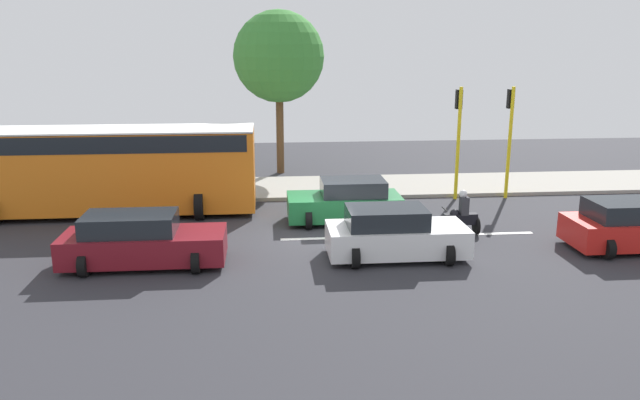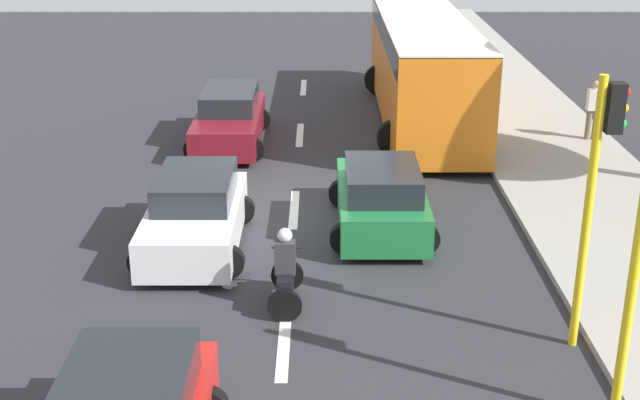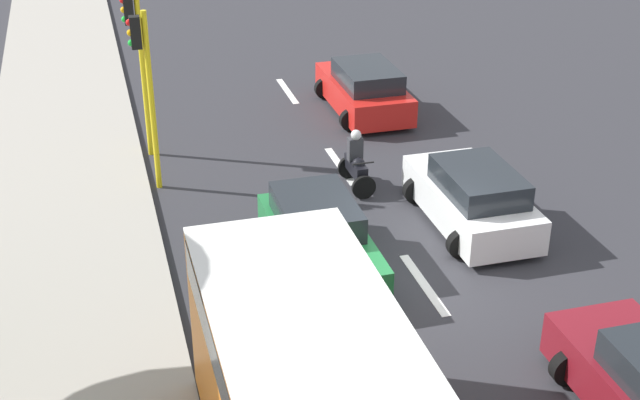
{
  "view_description": "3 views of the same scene",
  "coord_description": "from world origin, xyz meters",
  "views": [
    {
      "loc": [
        -18.98,
        1.61,
        6.16
      ],
      "look_at": [
        1.01,
        -0.17,
        1.04
      ],
      "focal_mm": 34.65,
      "sensor_mm": 36.0,
      "label": 1
    },
    {
      "loc": [
        0.6,
        -18.37,
        7.26
      ],
      "look_at": [
        0.59,
        -1.95,
        0.98
      ],
      "focal_mm": 48.17,
      "sensor_mm": 36.0,
      "label": 2
    },
    {
      "loc": [
        6.1,
        14.06,
        9.7
      ],
      "look_at": [
        1.82,
        -1.44,
        1.49
      ],
      "focal_mm": 49.01,
      "sensor_mm": 36.0,
      "label": 3
    }
  ],
  "objects": [
    {
      "name": "car_white",
      "position": [
        -1.96,
        -2.09,
        0.71
      ],
      "size": [
        2.24,
        4.08,
        1.52
      ],
      "color": "white",
      "rests_on": "ground"
    },
    {
      "name": "car_maroon",
      "position": [
        -1.98,
        5.18,
        0.71
      ],
      "size": [
        2.18,
        4.54,
        1.52
      ],
      "color": "maroon",
      "rests_on": "ground"
    },
    {
      "name": "traffic_light_corner",
      "position": [
        4.85,
        -6.03,
        2.93
      ],
      "size": [
        0.49,
        0.24,
        4.5
      ],
      "color": "yellow",
      "rests_on": "ground"
    },
    {
      "name": "lane_stripe_north",
      "position": [
        0.0,
        -6.0,
        0.01
      ],
      "size": [
        0.2,
        2.4,
        0.01
      ],
      "primitive_type": "cube",
      "color": "white",
      "rests_on": "ground"
    },
    {
      "name": "car_red",
      "position": [
        -1.82,
        -9.61,
        0.71
      ],
      "size": [
        2.3,
        4.19,
        1.52
      ],
      "color": "red",
      "rests_on": "ground"
    },
    {
      "name": "car_green",
      "position": [
        1.91,
        -1.17,
        0.71
      ],
      "size": [
        2.24,
        3.96,
        1.52
      ],
      "color": "#1E7238",
      "rests_on": "ground"
    },
    {
      "name": "street_tree_center",
      "position": [
        10.61,
        0.91,
        5.52
      ],
      "size": [
        4.26,
        4.26,
        7.67
      ],
      "color": "brown",
      "rests_on": "ground"
    },
    {
      "name": "lane_stripe_south",
      "position": [
        0.0,
        6.0,
        0.01
      ],
      "size": [
        0.2,
        2.4,
        0.01
      ],
      "primitive_type": "cube",
      "color": "white",
      "rests_on": "ground"
    },
    {
      "name": "sidewalk",
      "position": [
        7.0,
        0.0,
        0.07
      ],
      "size": [
        4.0,
        60.0,
        0.15
      ],
      "primitive_type": "cube",
      "color": "#9E998E",
      "rests_on": "ground"
    },
    {
      "name": "lane_stripe_mid",
      "position": [
        0.0,
        0.0,
        0.01
      ],
      "size": [
        0.2,
        2.4,
        0.01
      ],
      "primitive_type": "cube",
      "color": "white",
      "rests_on": "ground"
    },
    {
      "name": "motorcycle",
      "position": [
        -0.01,
        -4.69,
        0.64
      ],
      "size": [
        0.6,
        1.3,
        1.53
      ],
      "color": "black",
      "rests_on": "ground"
    },
    {
      "name": "traffic_light_midblock",
      "position": [
        4.85,
        -8.13,
        2.93
      ],
      "size": [
        0.49,
        0.24,
        4.5
      ],
      "color": "yellow",
      "rests_on": "ground"
    },
    {
      "name": "city_bus",
      "position": [
        3.74,
        7.55,
        1.85
      ],
      "size": [
        3.2,
        11.0,
        3.16
      ],
      "color": "orange",
      "rests_on": "ground"
    },
    {
      "name": "ground_plane",
      "position": [
        0.0,
        0.0,
        -0.05
      ],
      "size": [
        40.0,
        60.0,
        0.1
      ],
      "primitive_type": "cube",
      "color": "#2D2D33"
    },
    {
      "name": "pedestrian_near_signal",
      "position": [
        8.32,
        5.12,
        1.06
      ],
      "size": [
        0.4,
        0.24,
        1.69
      ],
      "color": "#72604C",
      "rests_on": "sidewalk"
    }
  ]
}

